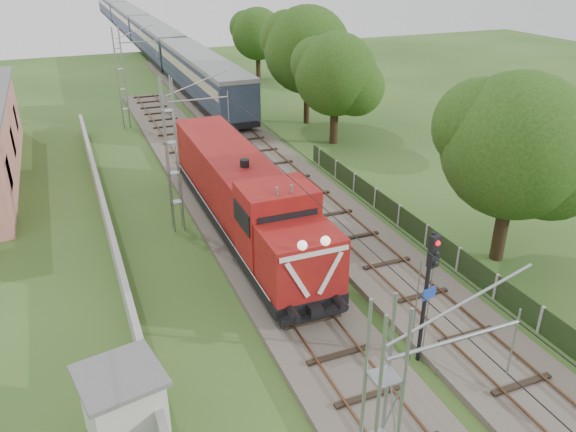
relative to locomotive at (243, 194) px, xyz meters
name	(u,v)px	position (x,y,z in m)	size (l,w,h in m)	color
ground	(329,352)	(0.00, -10.10, -2.29)	(140.00, 140.00, 0.00)	#28481B
track_main	(265,259)	(0.00, -3.10, -2.11)	(4.20, 70.00, 0.45)	#6B6054
track_side	(268,159)	(5.00, 9.90, -2.11)	(4.20, 80.00, 0.45)	#6B6054
catenary	(173,157)	(-2.95, 1.90, 1.76)	(3.31, 70.00, 8.00)	gray
boundary_wall	(109,228)	(-6.50, 1.90, -1.54)	(0.25, 40.00, 1.50)	#9E9E99
fence	(459,259)	(8.00, -7.10, -1.69)	(0.12, 32.00, 1.20)	black
locomotive	(243,194)	(0.00, 0.00, 0.00)	(3.08, 17.59, 4.47)	black
coach_rake	(141,28)	(5.00, 64.89, 0.40)	(3.29, 98.04, 3.80)	black
signal_post	(430,277)	(2.77, -11.77, 1.27)	(0.57, 0.45, 5.18)	black
relay_hut	(124,405)	(-7.40, -11.32, -1.07)	(2.74, 2.74, 2.41)	beige
tree_a	(518,148)	(10.54, -6.86, 3.26)	(6.86, 6.53, 8.89)	#342815
tree_b	(308,51)	(11.42, 17.68, 3.65)	(7.34, 6.99, 9.52)	#342815
tree_c	(337,75)	(11.13, 11.94, 2.81)	(6.31, 6.01, 8.18)	#342815
tree_d	(258,34)	(13.64, 36.29, 2.52)	(5.95, 5.66, 7.71)	#342815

